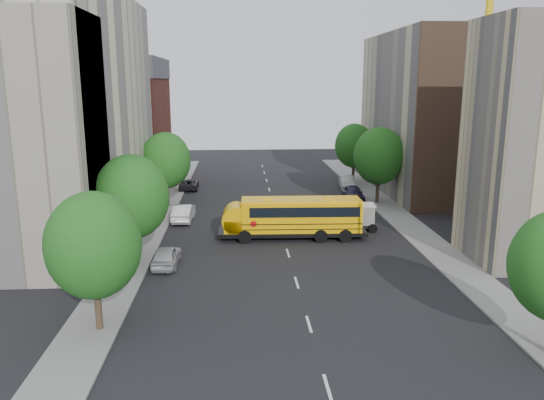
{
  "coord_description": "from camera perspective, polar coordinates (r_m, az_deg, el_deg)",
  "views": [
    {
      "loc": [
        -3.65,
        -40.03,
        12.74
      ],
      "look_at": [
        -0.96,
        2.0,
        3.24
      ],
      "focal_mm": 35.0,
      "sensor_mm": 36.0,
      "label": 1
    }
  ],
  "objects": [
    {
      "name": "building_left_cream",
      "position": [
        48.3,
        -21.2,
        8.61
      ],
      "size": [
        10.0,
        26.0,
        20.0
      ],
      "primitive_type": "cube",
      "color": "beige",
      "rests_on": "ground"
    },
    {
      "name": "lane_markings",
      "position": [
        51.76,
        0.49,
        -1.53
      ],
      "size": [
        0.15,
        64.0,
        0.01
      ],
      "primitive_type": "cube",
      "color": "silver",
      "rests_on": "ground"
    },
    {
      "name": "sidewalk_right",
      "position": [
        49.18,
        14.42,
        -2.64
      ],
      "size": [
        3.0,
        80.0,
        0.12
      ],
      "primitive_type": "cube",
      "color": "slate",
      "rests_on": "ground"
    },
    {
      "name": "ground",
      "position": [
        42.17,
        1.47,
        -4.88
      ],
      "size": [
        120.0,
        120.0,
        0.0
      ],
      "primitive_type": "plane",
      "color": "black",
      "rests_on": "ground"
    },
    {
      "name": "parked_car_4",
      "position": [
        58.3,
        8.74,
        0.74
      ],
      "size": [
        1.9,
        4.67,
        1.59
      ],
      "primitive_type": "imported",
      "rotation": [
        0.0,
        0.0,
        0.01
      ],
      "color": "#363055",
      "rests_on": "ground"
    },
    {
      "name": "street_tree_0",
      "position": [
        28.24,
        -18.65,
        -4.65
      ],
      "size": [
        4.8,
        4.8,
        7.41
      ],
      "color": "#38281C",
      "rests_on": "ground"
    },
    {
      "name": "parked_car_5",
      "position": [
        64.55,
        8.04,
        1.91
      ],
      "size": [
        2.12,
        4.88,
        1.56
      ],
      "primitive_type": "imported",
      "rotation": [
        0.0,
        0.0,
        -0.1
      ],
      "color": "#A4A29E",
      "rests_on": "ground"
    },
    {
      "name": "parked_car_0",
      "position": [
        38.11,
        -11.3,
        -5.92
      ],
      "size": [
        1.88,
        4.33,
        1.45
      ],
      "primitive_type": "imported",
      "rotation": [
        0.0,
        0.0,
        3.1
      ],
      "color": "#B0B1B7",
      "rests_on": "ground"
    },
    {
      "name": "building_right_far",
      "position": [
        63.93,
        16.33,
        8.85
      ],
      "size": [
        10.0,
        22.0,
        18.0
      ],
      "primitive_type": "cube",
      "color": "#BBB091",
      "rests_on": "ground"
    },
    {
      "name": "parked_car_1",
      "position": [
        49.85,
        -9.49,
        -1.34
      ],
      "size": [
        1.86,
        4.86,
        1.58
      ],
      "primitive_type": "imported",
      "rotation": [
        0.0,
        0.0,
        3.1
      ],
      "color": "silver",
      "rests_on": "ground"
    },
    {
      "name": "building_left_redbrick",
      "position": [
        69.81,
        -15.64,
        7.12
      ],
      "size": [
        10.0,
        15.0,
        13.0
      ],
      "primitive_type": "cube",
      "color": "maroon",
      "rests_on": "ground"
    },
    {
      "name": "sidewalk_left",
      "position": [
        47.44,
        -13.07,
        -3.13
      ],
      "size": [
        3.0,
        80.0,
        0.12
      ],
      "primitive_type": "cube",
      "color": "slate",
      "rests_on": "ground"
    },
    {
      "name": "building_right_sidewall",
      "position": [
        53.73,
        20.31,
        7.94
      ],
      "size": [
        10.1,
        0.3,
        18.0
      ],
      "primitive_type": "cube",
      "color": "brown",
      "rests_on": "ground"
    },
    {
      "name": "building_left_near",
      "position": [
        38.55,
        -25.6,
        5.15
      ],
      "size": [
        10.0,
        7.0,
        17.0
      ],
      "primitive_type": "cube",
      "color": "#BBB091",
      "rests_on": "ground"
    },
    {
      "name": "street_tree_5",
      "position": [
        68.12,
        8.82,
        5.79
      ],
      "size": [
        4.86,
        4.86,
        7.51
      ],
      "color": "#38281C",
      "rests_on": "ground"
    },
    {
      "name": "school_bus",
      "position": [
        43.49,
        2.06,
        -1.72
      ],
      "size": [
        12.19,
        3.28,
        3.42
      ],
      "rotation": [
        0.0,
        0.0,
        -0.03
      ],
      "color": "black",
      "rests_on": "ground"
    },
    {
      "name": "parked_car_2",
      "position": [
        64.23,
        -8.92,
        1.7
      ],
      "size": [
        2.16,
        4.63,
        1.28
      ],
      "primitive_type": "imported",
      "rotation": [
        0.0,
        0.0,
        3.15
      ],
      "color": "black",
      "rests_on": "ground"
    },
    {
      "name": "safari_truck",
      "position": [
        46.55,
        7.78,
        -1.75
      ],
      "size": [
        5.46,
        2.28,
        2.29
      ],
      "rotation": [
        0.0,
        0.0,
        -0.06
      ],
      "color": "black",
      "rests_on": "ground"
    },
    {
      "name": "street_tree_4",
      "position": [
        56.51,
        11.43,
        4.66
      ],
      "size": [
        5.25,
        5.25,
        8.1
      ],
      "color": "#38281C",
      "rests_on": "ground"
    },
    {
      "name": "street_tree_1",
      "position": [
        37.59,
        -14.86,
        0.32
      ],
      "size": [
        5.12,
        5.12,
        7.9
      ],
      "color": "#38281C",
      "rests_on": "ground"
    },
    {
      "name": "street_tree_2",
      "position": [
        55.1,
        -11.33,
        4.21
      ],
      "size": [
        4.99,
        4.99,
        7.71
      ],
      "color": "#38281C",
      "rests_on": "ground"
    }
  ]
}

